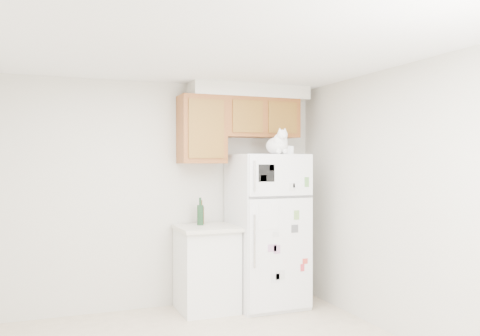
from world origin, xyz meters
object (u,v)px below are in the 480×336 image
storage_box_back (281,150)px  bottle_green (200,211)px  refrigerator (267,230)px  base_counter (207,268)px  cat (278,144)px  storage_box_front (286,150)px  bottle_amber (201,212)px

storage_box_back → bottle_green: (-0.95, 0.09, -0.68)m
refrigerator → bottle_green: (-0.73, 0.17, 0.22)m
base_counter → cat: 1.55m
refrigerator → bottle_green: size_ratio=5.60×
refrigerator → base_counter: bearing=173.9°
refrigerator → storage_box_front: (0.16, -0.16, 0.89)m
refrigerator → base_counter: size_ratio=1.85×
cat → storage_box_front: size_ratio=2.69×
storage_box_front → base_counter: bearing=-177.4°
storage_box_front → bottle_green: 1.16m
storage_box_back → bottle_green: bearing=173.4°
base_counter → bottle_amber: size_ratio=3.43×
cat → bottle_amber: bearing=145.8°
base_counter → cat: (0.72, -0.30, 1.34)m
base_counter → bottle_green: 0.62m
storage_box_front → bottle_amber: bearing=171.5°
cat → refrigerator: bearing=97.1°
storage_box_back → bottle_green: 1.17m
refrigerator → base_counter: refrigerator is taller
storage_box_front → bottle_green: storage_box_front is taller
bottle_green → base_counter: bearing=-66.7°
storage_box_back → bottle_amber: bearing=167.5°
base_counter → storage_box_front: size_ratio=6.13×
cat → storage_box_front: bearing=28.5°
refrigerator → bottle_amber: size_ratio=6.34×
storage_box_front → bottle_green: size_ratio=0.49×
storage_box_front → bottle_amber: 1.17m
bottle_amber → cat: bearing=-34.2°
storage_box_back → base_counter: bearing=179.3°
storage_box_back → bottle_amber: size_ratio=0.67×
refrigerator → cat: bearing=-82.9°
refrigerator → bottle_green: 0.78m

